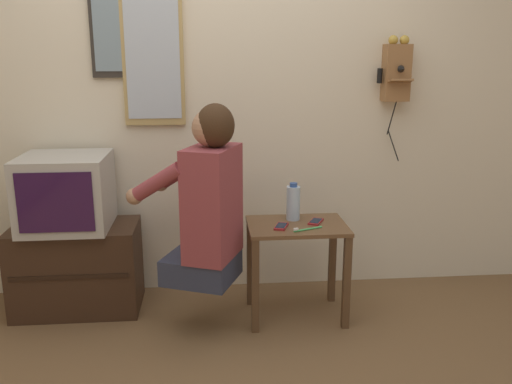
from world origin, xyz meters
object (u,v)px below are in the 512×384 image
Objects in this scene: television at (66,192)px; framed_picture at (116,31)px; wall_phone_antique at (396,71)px; water_bottle at (293,203)px; toothbrush at (306,229)px; cell_phone_spare at (316,221)px; cell_phone_held at (281,226)px; wall_mirror at (153,57)px; person at (207,201)px.

framed_picture is (0.29, 0.26, 0.89)m from television.
television is at bearing -173.85° from wall_phone_antique.
water_bottle reaches higher than toothbrush.
cell_phone_held is at bearing -134.44° from cell_phone_spare.
framed_picture is at bearing 179.13° from wall_mirror.
framed_picture is 3.08× the size of toothbrush.
wall_phone_antique is 5.56× the size of cell_phone_spare.
wall_mirror is 5.81× the size of cell_phone_held.
framed_picture is 1.43m from water_bottle.
cell_phone_spare is 0.63× the size of water_bottle.
television is 2.08m from wall_phone_antique.
wall_phone_antique is 1.47m from wall_mirror.
framed_picture reaches higher than toothbrush.
cell_phone_held is (-0.76, -0.46, -0.82)m from wall_phone_antique.
television is 2.22× the size of water_bottle.
cell_phone_held is at bearing -11.46° from television.
television is at bearing -172.19° from cell_phone_held.
wall_phone_antique reaches higher than water_bottle.
wall_phone_antique is at bearing 50.24° from cell_phone_held.
framed_picture is at bearing 170.47° from cell_phone_held.
wall_phone_antique is 1.69m from framed_picture.
toothbrush reaches higher than cell_phone_spare.
television is at bearing -138.97° from framed_picture.
person is 4.38× the size of water_bottle.
water_bottle is at bearing -43.11° from person.
cell_phone_spare is at bearing -25.12° from wall_mirror.
television is 1.30m from water_bottle.
television is 3.51× the size of cell_phone_spare.
water_bottle is (1.29, -0.11, -0.07)m from television.
cell_phone_held is 0.80× the size of toothbrush.
toothbrush is (0.53, 0.02, -0.18)m from person.
cell_phone_spare is (0.61, 0.15, -0.18)m from person.
toothbrush is (0.04, -0.20, -0.09)m from water_bottle.
person is 1.82× the size of framed_picture.
cell_phone_held is 0.14m from toothbrush.
toothbrush is (1.04, -0.57, -1.05)m from framed_picture.
television reaches higher than cell_phone_spare.
television is 0.97m from framed_picture.
water_bottle reaches higher than cell_phone_spare.
wall_mirror is at bearing -0.87° from framed_picture.
wall_phone_antique is 1.16m from toothbrush.
toothbrush is at bearing -65.40° from person.
person is 5.61× the size of toothbrush.
television is 2.84× the size of toothbrush.
television is 0.61× the size of wall_mirror.
water_bottle is (0.09, 0.14, 0.10)m from cell_phone_held.
person is 0.45m from cell_phone_held.
wall_phone_antique is 1.21m from cell_phone_held.
person is at bearing -62.62° from wall_mirror.
person is at bearing 69.93° from toothbrush.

